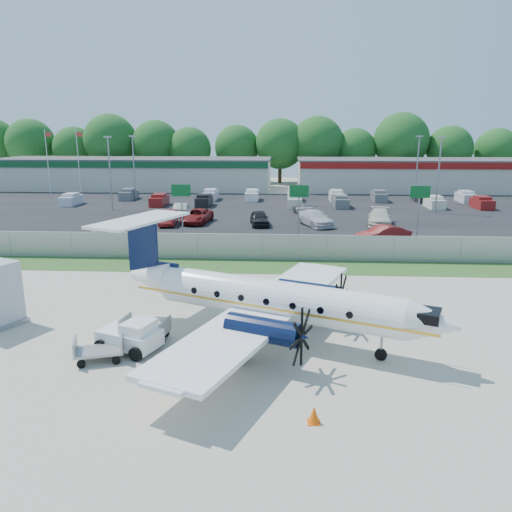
# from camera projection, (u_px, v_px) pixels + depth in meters

# --- Properties ---
(ground) EXTENTS (170.00, 170.00, 0.00)m
(ground) POSITION_uv_depth(u_px,v_px,m) (249.00, 329.00, 25.00)
(ground) COLOR #BEB4A0
(ground) RESTS_ON ground
(grass_verge) EXTENTS (170.00, 4.00, 0.02)m
(grass_verge) POSITION_uv_depth(u_px,v_px,m) (261.00, 266.00, 36.62)
(grass_verge) COLOR #2D561E
(grass_verge) RESTS_ON ground
(access_road) EXTENTS (170.00, 8.00, 0.02)m
(access_road) POSITION_uv_depth(u_px,v_px,m) (265.00, 245.00, 43.39)
(access_road) COLOR black
(access_road) RESTS_ON ground
(parking_lot) EXTENTS (170.00, 32.00, 0.02)m
(parking_lot) POSITION_uv_depth(u_px,v_px,m) (271.00, 209.00, 63.73)
(parking_lot) COLOR black
(parking_lot) RESTS_ON ground
(perimeter_fence) EXTENTS (120.00, 0.06, 1.99)m
(perimeter_fence) POSITION_uv_depth(u_px,v_px,m) (262.00, 247.00, 38.31)
(perimeter_fence) COLOR gray
(perimeter_fence) RESTS_ON ground
(building_west) EXTENTS (46.40, 12.40, 5.24)m
(building_west) POSITION_uv_depth(u_px,v_px,m) (136.00, 173.00, 85.73)
(building_west) COLOR beige
(building_west) RESTS_ON ground
(building_east) EXTENTS (44.40, 12.40, 5.24)m
(building_east) POSITION_uv_depth(u_px,v_px,m) (431.00, 175.00, 82.92)
(building_east) COLOR beige
(building_east) RESTS_ON ground
(sign_left) EXTENTS (1.80, 0.26, 5.00)m
(sign_left) POSITION_uv_depth(u_px,v_px,m) (181.00, 198.00, 46.75)
(sign_left) COLOR gray
(sign_left) RESTS_ON ground
(sign_mid) EXTENTS (1.80, 0.26, 5.00)m
(sign_mid) POSITION_uv_depth(u_px,v_px,m) (299.00, 198.00, 46.14)
(sign_mid) COLOR gray
(sign_mid) RESTS_ON ground
(sign_right) EXTENTS (1.80, 0.26, 5.00)m
(sign_right) POSITION_uv_depth(u_px,v_px,m) (420.00, 199.00, 45.52)
(sign_right) COLOR gray
(sign_right) RESTS_ON ground
(flagpole_west) EXTENTS (1.06, 0.12, 10.00)m
(flagpole_west) POSITION_uv_depth(u_px,v_px,m) (48.00, 157.00, 78.91)
(flagpole_west) COLOR white
(flagpole_west) RESTS_ON ground
(flagpole_east) EXTENTS (1.06, 0.12, 10.00)m
(flagpole_east) POSITION_uv_depth(u_px,v_px,m) (79.00, 158.00, 78.63)
(flagpole_east) COLOR white
(flagpole_east) RESTS_ON ground
(light_pole_nw) EXTENTS (0.90, 0.35, 9.09)m
(light_pole_nw) POSITION_uv_depth(u_px,v_px,m) (110.00, 168.00, 61.65)
(light_pole_nw) COLOR gray
(light_pole_nw) RESTS_ON ground
(light_pole_ne) EXTENTS (0.90, 0.35, 9.09)m
(light_pole_ne) POSITION_uv_depth(u_px,v_px,m) (439.00, 170.00, 59.40)
(light_pole_ne) COLOR gray
(light_pole_ne) RESTS_ON ground
(light_pole_sw) EXTENTS (0.90, 0.35, 9.09)m
(light_pole_sw) POSITION_uv_depth(u_px,v_px,m) (134.00, 163.00, 71.33)
(light_pole_sw) COLOR gray
(light_pole_sw) RESTS_ON ground
(light_pole_se) EXTENTS (0.90, 0.35, 9.09)m
(light_pole_se) POSITION_uv_depth(u_px,v_px,m) (417.00, 164.00, 69.09)
(light_pole_se) COLOR gray
(light_pole_se) RESTS_ON ground
(tree_line) EXTENTS (112.00, 6.00, 14.00)m
(tree_line) POSITION_uv_depth(u_px,v_px,m) (276.00, 183.00, 96.66)
(tree_line) COLOR #185118
(tree_line) RESTS_ON ground
(aircraft) EXTENTS (17.05, 16.57, 5.28)m
(aircraft) POSITION_uv_depth(u_px,v_px,m) (269.00, 298.00, 23.38)
(aircraft) COLOR white
(aircraft) RESTS_ON ground
(pushback_tug) EXTENTS (3.06, 2.68, 1.44)m
(pushback_tug) POSITION_uv_depth(u_px,v_px,m) (132.00, 336.00, 22.47)
(pushback_tug) COLOR white
(pushback_tug) RESTS_ON ground
(baggage_cart_near) EXTENTS (2.33, 1.61, 1.13)m
(baggage_cart_near) POSITION_uv_depth(u_px,v_px,m) (145.00, 330.00, 23.57)
(baggage_cart_near) COLOR gray
(baggage_cart_near) RESTS_ON ground
(baggage_cart_far) EXTENTS (2.30, 1.76, 1.06)m
(baggage_cart_far) POSITION_uv_depth(u_px,v_px,m) (99.00, 350.00, 21.50)
(baggage_cart_far) COLOR gray
(baggage_cart_far) RESTS_ON ground
(cone_nose) EXTENTS (0.35, 0.35, 0.50)m
(cone_nose) POSITION_uv_depth(u_px,v_px,m) (363.00, 326.00, 24.76)
(cone_nose) COLOR #F05507
(cone_nose) RESTS_ON ground
(cone_port_wing) EXTENTS (0.43, 0.43, 0.61)m
(cone_port_wing) POSITION_uv_depth(u_px,v_px,m) (314.00, 415.00, 16.93)
(cone_port_wing) COLOR #F05507
(cone_port_wing) RESTS_ON ground
(cone_starboard_wing) EXTENTS (0.39, 0.39, 0.55)m
(cone_starboard_wing) POSITION_uv_depth(u_px,v_px,m) (157.00, 283.00, 31.71)
(cone_starboard_wing) COLOR #F05507
(cone_starboard_wing) RESTS_ON ground
(road_car_west) EXTENTS (5.20, 2.37, 1.66)m
(road_car_west) POSITION_uv_depth(u_px,v_px,m) (111.00, 249.00, 42.22)
(road_car_west) COLOR #595B5E
(road_car_west) RESTS_ON ground
(road_car_mid) EXTENTS (5.22, 3.42, 1.63)m
(road_car_mid) POSITION_uv_depth(u_px,v_px,m) (382.00, 244.00, 43.91)
(road_car_mid) COLOR maroon
(road_car_mid) RESTS_ON ground
(parked_car_a) EXTENTS (2.14, 4.86, 1.55)m
(parked_car_a) POSITION_uv_depth(u_px,v_px,m) (169.00, 225.00, 52.95)
(parked_car_a) COLOR maroon
(parked_car_a) RESTS_ON ground
(parked_car_b) EXTENTS (3.14, 5.74, 1.52)m
(parked_car_b) POSITION_uv_depth(u_px,v_px,m) (197.00, 223.00, 54.01)
(parked_car_b) COLOR maroon
(parked_car_b) RESTS_ON ground
(parked_car_c) EXTENTS (2.43, 4.73, 1.54)m
(parked_car_c) POSITION_uv_depth(u_px,v_px,m) (260.00, 225.00, 52.66)
(parked_car_c) COLOR black
(parked_car_c) RESTS_ON ground
(parked_car_d) EXTENTS (4.21, 6.05, 1.63)m
(parked_car_d) POSITION_uv_depth(u_px,v_px,m) (315.00, 226.00, 52.47)
(parked_car_d) COLOR silver
(parked_car_d) RESTS_ON ground
(parked_car_e) EXTENTS (3.30, 6.05, 1.66)m
(parked_car_e) POSITION_uv_depth(u_px,v_px,m) (379.00, 225.00, 52.84)
(parked_car_e) COLOR beige
(parked_car_e) RESTS_ON ground
(parked_car_f) EXTENTS (1.86, 4.52, 1.46)m
(parked_car_f) POSITION_uv_depth(u_px,v_px,m) (182.00, 215.00, 59.12)
(parked_car_f) COLOR beige
(parked_car_f) RESTS_ON ground
(parked_car_g) EXTENTS (3.01, 5.33, 1.46)m
(parked_car_g) POSITION_uv_depth(u_px,v_px,m) (305.00, 215.00, 59.36)
(parked_car_g) COLOR #595B5E
(parked_car_g) RESTS_ON ground
(far_parking_rows) EXTENTS (56.00, 10.00, 1.60)m
(far_parking_rows) POSITION_uv_depth(u_px,v_px,m) (272.00, 204.00, 68.58)
(far_parking_rows) COLOR gray
(far_parking_rows) RESTS_ON ground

